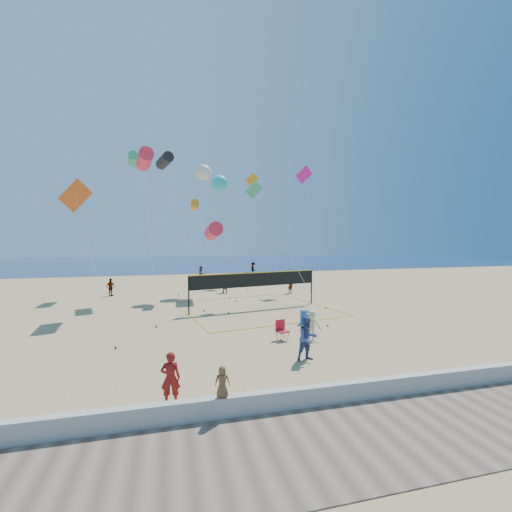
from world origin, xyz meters
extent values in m
plane|color=tan|center=(0.00, 0.00, 0.00)|extent=(120.00, 120.00, 0.00)
cube|color=navy|center=(0.00, 62.00, 0.01)|extent=(140.00, 50.00, 0.03)
cube|color=#B7B7B2|center=(0.00, -3.00, 0.30)|extent=(32.00, 0.30, 0.60)
cube|color=#796352|center=(0.00, -5.00, 0.01)|extent=(32.00, 3.60, 0.03)
imported|color=maroon|center=(-3.29, -1.85, 0.82)|extent=(0.63, 0.44, 1.65)
imported|color=brown|center=(-1.85, -3.02, 1.05)|extent=(0.49, 0.38, 0.90)
imported|color=#33457F|center=(2.32, 0.68, 0.93)|extent=(0.99, 0.81, 1.86)
imported|color=beige|center=(3.60, 3.18, 0.77)|extent=(1.03, 0.64, 1.55)
imported|color=gray|center=(-8.35, 19.82, 0.79)|extent=(0.89, 0.96, 1.57)
imported|color=gray|center=(1.76, 19.09, 0.76)|extent=(1.46, 1.07, 1.53)
imported|color=gray|center=(7.69, 17.49, 0.80)|extent=(0.59, 0.69, 1.60)
imported|color=gray|center=(0.27, 26.81, 0.95)|extent=(1.11, 0.98, 1.90)
imported|color=gray|center=(7.85, 32.73, 0.91)|extent=(0.74, 1.21, 1.83)
cube|color=red|center=(2.21, 3.60, 0.44)|extent=(0.65, 0.62, 0.06)
cube|color=red|center=(2.15, 3.81, 0.74)|extent=(0.54, 0.19, 0.54)
cylinder|color=black|center=(2.05, 3.36, 0.25)|extent=(0.10, 0.27, 0.70)
cylinder|color=black|center=(1.95, 3.74, 0.25)|extent=(0.10, 0.27, 0.70)
cylinder|color=black|center=(2.47, 3.47, 0.25)|extent=(0.10, 0.27, 0.70)
cylinder|color=black|center=(2.37, 3.85, 0.25)|extent=(0.10, 0.27, 0.70)
cylinder|color=#165195|center=(4.58, 6.46, 0.40)|extent=(0.63, 0.63, 0.80)
cylinder|color=black|center=(-2.04, 10.53, 1.30)|extent=(0.10, 0.10, 2.60)
cylinder|color=black|center=(7.56, 12.32, 1.30)|extent=(0.10, 0.10, 2.60)
cube|color=black|center=(2.76, 11.43, 2.12)|extent=(9.60, 1.81, 0.98)
cube|color=yellow|center=(2.76, 11.43, 2.64)|extent=(9.61, 1.82, 0.06)
cube|color=yellow|center=(3.65, 6.63, 0.01)|extent=(9.81, 1.88, 0.02)
cube|color=yellow|center=(1.86, 16.23, 0.01)|extent=(9.81, 1.88, 0.02)
cylinder|color=#EE2941|center=(-4.93, 14.17, 10.94)|extent=(1.46, 2.64, 1.36)
cylinder|color=silver|center=(-4.48, 10.94, 5.50)|extent=(0.90, 6.48, 10.90)
cylinder|color=black|center=(-4.04, 7.71, 0.05)|extent=(0.08, 0.08, 0.10)
cylinder|color=black|center=(-3.54, 19.03, 11.97)|extent=(1.64, 2.48, 1.25)
cylinder|color=silver|center=(-2.24, 15.24, 6.01)|extent=(2.62, 7.60, 11.93)
cylinder|color=black|center=(-0.94, 11.45, 0.05)|extent=(0.08, 0.08, 0.10)
cylinder|color=orange|center=(-1.09, 17.31, 7.98)|extent=(0.76, 1.68, 0.90)
cylinder|color=silver|center=(-0.25, 13.81, 4.01)|extent=(1.71, 7.02, 7.94)
cylinder|color=black|center=(0.60, 10.30, 0.05)|extent=(0.08, 0.08, 0.10)
cube|color=#E5581B|center=(-8.06, 7.59, 7.40)|extent=(1.81, 0.36, 1.81)
cylinder|color=silver|center=(-6.90, 5.92, 3.73)|extent=(2.34, 3.37, 7.36)
cylinder|color=black|center=(-5.74, 4.24, 0.05)|extent=(0.08, 0.08, 0.10)
cube|color=#33B66B|center=(3.44, 14.47, 9.03)|extent=(1.44, 0.29, 1.45)
cylinder|color=silver|center=(4.54, 9.99, 4.54)|extent=(2.21, 8.96, 8.99)
cylinder|color=black|center=(5.64, 5.52, 0.05)|extent=(0.08, 0.08, 0.10)
cube|color=#F51992|center=(9.92, 19.81, 11.48)|extent=(1.90, 0.25, 1.88)
cylinder|color=silver|center=(8.85, 14.97, 5.77)|extent=(2.17, 9.69, 11.44)
cylinder|color=black|center=(7.77, 10.14, 0.05)|extent=(0.08, 0.08, 0.10)
sphere|color=silver|center=(-0.08, 19.72, 11.22)|extent=(1.55, 1.55, 1.44)
cylinder|color=silver|center=(0.91, 17.07, 5.64)|extent=(2.00, 5.31, 11.18)
cylinder|color=black|center=(1.90, 14.43, 0.05)|extent=(0.08, 0.08, 0.10)
sphere|color=#1DBBD6|center=(1.62, 21.25, 10.54)|extent=(1.70, 1.70, 1.55)
cylinder|color=silver|center=(1.66, 18.67, 5.30)|extent=(0.09, 5.18, 10.50)
cylinder|color=black|center=(1.70, 16.09, 0.05)|extent=(0.08, 0.08, 0.10)
cylinder|color=#33B66B|center=(-6.52, 22.80, 12.78)|extent=(1.11, 2.24, 1.18)
cylinder|color=silver|center=(-4.50, 20.75, 6.41)|extent=(4.05, 4.12, 12.74)
cylinder|color=black|center=(-2.48, 18.70, 0.05)|extent=(0.08, 0.08, 0.10)
cube|color=orange|center=(6.17, 26.41, 11.93)|extent=(1.57, 0.47, 1.60)
cylinder|color=silver|center=(5.14, 23.13, 5.99)|extent=(2.08, 6.58, 11.89)
cylinder|color=black|center=(4.11, 19.84, 0.05)|extent=(0.08, 0.08, 0.10)
cylinder|color=#EE2941|center=(0.53, 17.64, 5.75)|extent=(1.36, 3.02, 1.63)
cylinder|color=silver|center=(2.34, 16.30, 2.90)|extent=(3.62, 2.70, 5.71)
cylinder|color=black|center=(4.14, 14.96, 0.05)|extent=(0.08, 0.08, 0.10)
camera|label=1|loc=(-3.28, -12.50, 5.14)|focal=24.00mm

